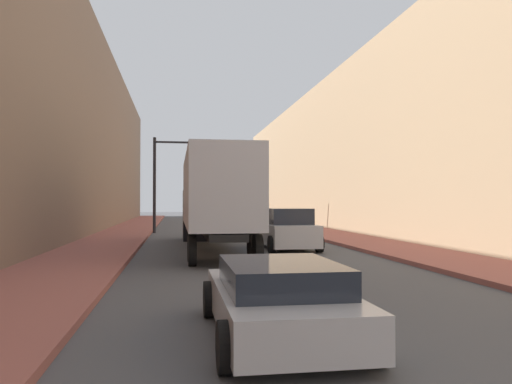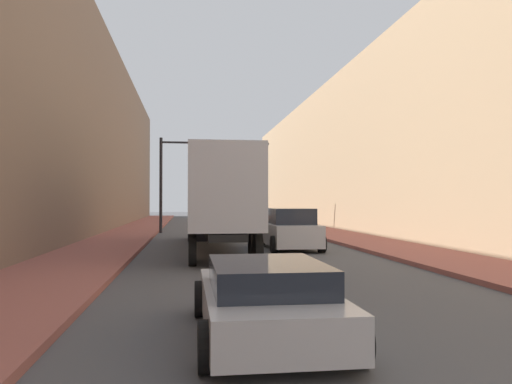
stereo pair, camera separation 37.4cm
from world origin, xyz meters
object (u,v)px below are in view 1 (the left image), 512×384
Objects in this scene: semi_truck at (213,198)px; traffic_signal_gantry at (182,166)px; suv_car at (287,230)px; sedan_car at (278,299)px.

traffic_signal_gantry is (-1.19, 11.87, 2.16)m from semi_truck.
suv_car is 13.30m from traffic_signal_gantry.
semi_truck is 3.15× the size of sedan_car.
traffic_signal_gantry is at bearing 109.93° from suv_car.
semi_truck is at bearing 89.89° from sedan_car.
semi_truck is at bearing 176.80° from suv_car.
suv_car is at bearing 76.89° from sedan_car.
suv_car is (3.20, 13.75, 0.26)m from sedan_car.
semi_truck reaches higher than suv_car.
traffic_signal_gantry is (-4.37, 12.05, 3.55)m from suv_car.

